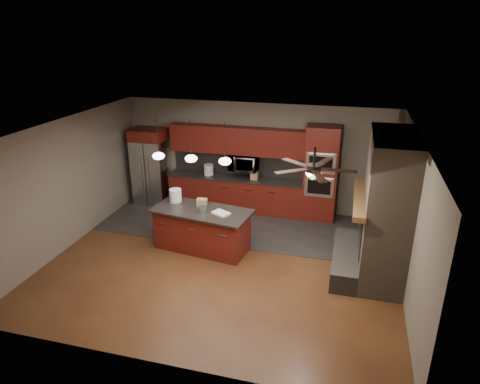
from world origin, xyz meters
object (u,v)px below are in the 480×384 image
(kitchen_island, at_px, (202,229))
(paint_tray, at_px, (221,213))
(cardboard_box, at_px, (202,202))
(paint_can, at_px, (202,209))
(counter_bucket, at_px, (209,170))
(oven_tower, at_px, (321,174))
(white_bucket, at_px, (175,195))
(refrigerator, at_px, (151,166))
(counter_box, at_px, (254,176))
(microwave, at_px, (244,162))

(kitchen_island, distance_m, paint_tray, 0.67)
(paint_tray, xyz_separation_m, cardboard_box, (-0.54, 0.35, 0.05))
(paint_can, relative_size, counter_bucket, 0.66)
(oven_tower, xyz_separation_m, white_bucket, (-3.02, -1.97, -0.13))
(white_bucket, bearing_deg, kitchen_island, -22.72)
(kitchen_island, bearing_deg, refrigerator, 143.74)
(white_bucket, xyz_separation_m, paint_tray, (1.17, -0.38, -0.13))
(kitchen_island, height_order, paint_can, paint_can)
(oven_tower, bearing_deg, refrigerator, -179.07)
(cardboard_box, distance_m, counter_box, 2.09)
(counter_bucket, height_order, counter_box, counter_bucket)
(paint_tray, relative_size, counter_bucket, 1.24)
(kitchen_island, xyz_separation_m, counter_box, (0.64, 2.22, 0.54))
(microwave, bearing_deg, paint_tray, -86.93)
(microwave, distance_m, counter_box, 0.44)
(refrigerator, bearing_deg, counter_box, 0.62)
(white_bucket, bearing_deg, paint_tray, -17.97)
(refrigerator, relative_size, cardboard_box, 9.28)
(oven_tower, xyz_separation_m, paint_tray, (-1.85, -2.35, -0.25))
(refrigerator, height_order, counter_bucket, refrigerator)
(kitchen_island, height_order, counter_bucket, counter_bucket)
(oven_tower, bearing_deg, paint_can, -133.69)
(microwave, bearing_deg, paint_can, -96.79)
(paint_can, relative_size, counter_box, 0.92)
(microwave, bearing_deg, cardboard_box, -101.30)
(cardboard_box, bearing_deg, refrigerator, 127.36)
(kitchen_island, distance_m, cardboard_box, 0.59)
(paint_can, bearing_deg, counter_box, 75.57)
(counter_bucket, bearing_deg, cardboard_box, -75.28)
(paint_tray, height_order, counter_bucket, counter_bucket)
(refrigerator, xyz_separation_m, cardboard_box, (2.15, -1.93, -0.04))
(cardboard_box, bearing_deg, kitchen_island, -84.00)
(refrigerator, xyz_separation_m, counter_bucket, (1.62, 0.08, 0.01))
(white_bucket, bearing_deg, cardboard_box, -3.19)
(oven_tower, relative_size, paint_tray, 6.80)
(refrigerator, height_order, counter_box, refrigerator)
(microwave, distance_m, cardboard_box, 2.12)
(cardboard_box, height_order, counter_box, counter_box)
(oven_tower, bearing_deg, counter_bucket, 179.85)
(oven_tower, height_order, paint_tray, oven_tower)
(kitchen_island, bearing_deg, microwave, 90.09)
(oven_tower, height_order, white_bucket, oven_tower)
(refrigerator, xyz_separation_m, counter_box, (2.87, 0.03, -0.03))
(counter_box, bearing_deg, refrigerator, -174.88)
(paint_can, bearing_deg, counter_bucket, 105.31)
(white_bucket, xyz_separation_m, cardboard_box, (0.63, -0.04, -0.07))
(white_bucket, bearing_deg, refrigerator, 128.72)
(paint_tray, bearing_deg, counter_bucket, 141.63)
(counter_bucket, bearing_deg, microwave, 3.05)
(refrigerator, bearing_deg, kitchen_island, -44.49)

